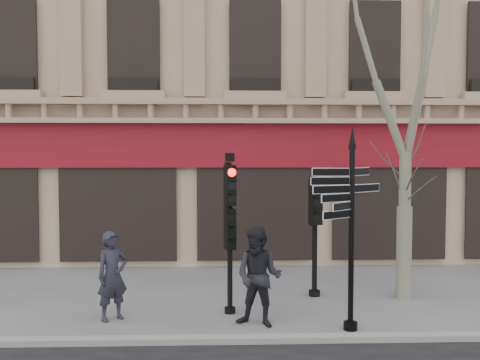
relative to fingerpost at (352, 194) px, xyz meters
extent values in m
plane|color=slate|center=(-1.49, 0.77, -2.62)|extent=(80.00, 80.00, 0.00)
cube|color=gray|center=(-1.49, -0.63, -2.56)|extent=(80.00, 0.25, 0.12)
cube|color=tan|center=(-1.49, 13.27, 6.38)|extent=(28.00, 15.00, 18.00)
cube|color=maroon|center=(-1.49, 5.65, 0.98)|extent=(28.00, 0.25, 1.30)
cube|color=tan|center=(-1.49, 5.42, 1.95)|extent=(28.00, 0.35, 0.74)
cylinder|color=black|center=(0.00, 0.00, -0.89)|extent=(0.11, 0.11, 3.46)
cylinder|color=black|center=(0.00, 0.00, -2.54)|extent=(0.27, 0.27, 0.15)
cone|color=black|center=(0.00, 0.00, 1.11)|extent=(0.12, 0.12, 0.35)
cylinder|color=black|center=(-2.29, 1.14, -1.06)|extent=(0.11, 0.11, 3.11)
cylinder|color=black|center=(-2.29, 1.14, -2.56)|extent=(0.23, 0.23, 0.12)
cube|color=black|center=(-2.29, 1.14, -0.82)|extent=(0.44, 0.37, 0.84)
cube|color=black|center=(-2.29, 1.14, 0.09)|extent=(0.44, 0.37, 0.84)
sphere|color=#FF0C05|center=(-2.29, 1.14, 0.32)|extent=(0.18, 0.18, 0.18)
cube|color=black|center=(-2.29, 1.14, 0.68)|extent=(0.26, 0.30, 0.18)
cylinder|color=black|center=(-0.27, 2.42, -1.24)|extent=(0.13, 0.13, 2.76)
cylinder|color=black|center=(-0.27, 2.42, -2.54)|extent=(0.29, 0.29, 0.15)
cube|color=black|center=(-0.27, 2.42, -0.38)|extent=(0.51, 0.40, 1.05)
cylinder|color=gray|center=(1.76, 2.15, -1.55)|extent=(0.35, 0.35, 2.14)
cylinder|color=gray|center=(1.76, 2.15, 0.10)|extent=(0.27, 0.27, 1.36)
imported|color=#22222D|center=(-4.67, 0.77, -1.72)|extent=(0.78, 0.74, 1.80)
imported|color=black|center=(-1.74, 0.28, -1.65)|extent=(1.16, 1.04, 1.95)
camera|label=1|loc=(-2.46, -9.98, 0.78)|focal=40.00mm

